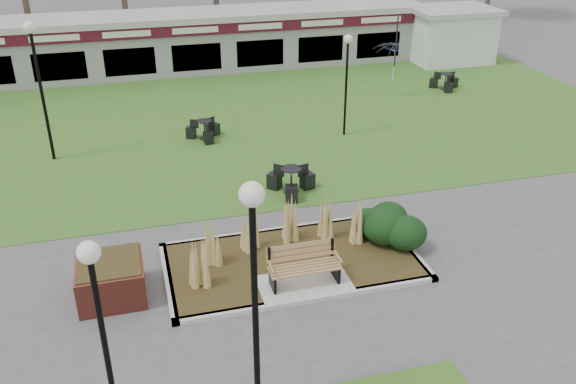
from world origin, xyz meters
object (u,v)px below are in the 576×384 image
object	(u,v)px
lamp_post_near_right	(254,258)
bistro_set_c	(291,184)
service_hut	(450,34)
patio_umbrella	(395,63)
food_pavilion	(192,41)
lamp_post_near_left	(98,307)
lamp_post_mid_right	(347,63)
brick_planter	(111,279)
park_bench	(303,264)
bistro_set_d	(445,84)
lamp_post_mid_left	(36,61)
bistro_set_b	(205,133)

from	to	relation	value
lamp_post_near_right	bistro_set_c	bearing A→B (deg)	70.64
service_hut	patio_umbrella	bearing A→B (deg)	-137.73
lamp_post_near_right	food_pavilion	bearing A→B (deg)	85.23
lamp_post_near_left	lamp_post_near_right	distance (m)	2.42
lamp_post_near_right	lamp_post_mid_right	distance (m)	14.20
brick_planter	lamp_post_mid_right	xyz separation A→B (m)	(8.72, 8.22, 2.31)
lamp_post_near_left	park_bench	bearing A→B (deg)	40.89
brick_planter	bistro_set_d	size ratio (longest dim) A/B	1.10
service_hut	patio_umbrella	size ratio (longest dim) A/B	1.76
park_bench	brick_planter	distance (m)	4.47
lamp_post_near_right	bistro_set_d	distance (m)	21.50
lamp_post_near_right	park_bench	bearing A→B (deg)	62.43
food_pavilion	lamp_post_near_right	world-z (taller)	lamp_post_near_right
lamp_post_near_left	service_hut	bearing A→B (deg)	50.33
lamp_post_mid_left	bistro_set_b	xyz separation A→B (m)	(5.37, 0.48, -3.21)
lamp_post_near_right	lamp_post_near_left	bearing A→B (deg)	-180.00
lamp_post_near_right	lamp_post_mid_left	world-z (taller)	lamp_post_near_right
lamp_post_mid_left	bistro_set_c	distance (m)	9.24
food_pavilion	bistro_set_b	size ratio (longest dim) A/B	18.31
lamp_post_near_left	lamp_post_mid_left	xyz separation A→B (m)	(-1.93, 13.24, 0.45)
bistro_set_c	park_bench	bearing A→B (deg)	-102.29
park_bench	lamp_post_mid_right	bearing A→B (deg)	64.28
lamp_post_mid_right	lamp_post_near_left	bearing A→B (deg)	-124.22
park_bench	lamp_post_mid_left	bearing A→B (deg)	123.40
lamp_post_near_left	lamp_post_mid_right	xyz separation A→B (m)	(8.65, 12.72, -0.23)
bistro_set_d	lamp_post_mid_left	bearing A→B (deg)	-167.79
park_bench	food_pavilion	size ratio (longest dim) A/B	0.07
lamp_post_near_right	lamp_post_mid_right	size ratio (longest dim) A/B	1.25
brick_planter	bistro_set_b	distance (m)	9.87
park_bench	lamp_post_near_left	xyz separation A→B (m)	(-4.33, -3.75, 2.43)
food_pavilion	lamp_post_near_right	bearing A→B (deg)	-94.77
lamp_post_near_left	bistro_set_c	xyz separation A→B (m)	(5.37, 8.54, -2.72)
lamp_post_mid_right	bistro_set_c	distance (m)	5.86
lamp_post_near_left	bistro_set_c	world-z (taller)	lamp_post_near_left
brick_planter	food_pavilion	world-z (taller)	food_pavilion
food_pavilion	lamp_post_near_left	world-z (taller)	lamp_post_near_left
brick_planter	lamp_post_mid_left	size ratio (longest dim) A/B	0.32
food_pavilion	bistro_set_c	xyz separation A→B (m)	(1.04, -14.92, -1.18)
service_hut	food_pavilion	bearing A→B (deg)	171.73
food_pavilion	lamp_post_near_left	distance (m)	23.91
lamp_post_mid_right	bistro_set_c	world-z (taller)	lamp_post_mid_right
food_pavilion	patio_umbrella	bearing A→B (deg)	-41.04
bistro_set_b	bistro_set_c	distance (m)	5.52
food_pavilion	service_hut	xyz separation A→B (m)	(13.50, -1.96, -0.03)
service_hut	lamp_post_mid_left	distance (m)	21.51
park_bench	bistro_set_b	distance (m)	10.01
lamp_post_mid_right	bistro_set_b	size ratio (longest dim) A/B	2.85
food_pavilion	lamp_post_near_right	distance (m)	23.63
lamp_post_mid_left	bistro_set_d	distance (m)	17.82
service_hut	lamp_post_mid_left	world-z (taller)	lamp_post_mid_left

